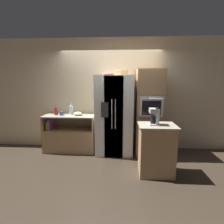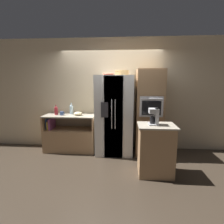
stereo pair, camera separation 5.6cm
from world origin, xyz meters
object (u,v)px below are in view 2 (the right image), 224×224
object	(u,v)px
mixing_bowl	(78,114)
bottle_short	(71,109)
wicker_basket	(122,73)
coffee_maker	(154,116)
bottle_tall	(56,110)
refrigerator	(114,115)
wall_oven	(149,112)
mug	(62,113)
fruit_bowl	(108,74)

from	to	relation	value
mixing_bowl	bottle_short	bearing A→B (deg)	148.70
wicker_basket	coffee_maker	distance (m)	1.40
wicker_basket	bottle_tall	bearing A→B (deg)	178.08
bottle_tall	refrigerator	bearing A→B (deg)	-2.52
wall_oven	mixing_bowl	world-z (taller)	wall_oven
coffee_maker	wall_oven	bearing A→B (deg)	88.24
wall_oven	mug	bearing A→B (deg)	-180.00
fruit_bowl	mug	size ratio (longest dim) A/B	2.12
wicker_basket	bottle_tall	xyz separation A→B (m)	(-1.63, 0.05, -0.91)
refrigerator	mug	xyz separation A→B (m)	(-1.30, 0.03, 0.02)
fruit_bowl	bottle_short	world-z (taller)	fruit_bowl
refrigerator	bottle_short	distance (m)	1.12
wicker_basket	fruit_bowl	bearing A→B (deg)	-165.40
wicker_basket	mixing_bowl	distance (m)	1.45
bottle_short	mug	xyz separation A→B (m)	(-0.20, -0.14, -0.08)
wall_oven	fruit_bowl	world-z (taller)	wall_oven
mixing_bowl	coffee_maker	distance (m)	1.97
fruit_bowl	bottle_tall	bearing A→B (deg)	174.22
mixing_bowl	refrigerator	bearing A→B (deg)	-3.13
bottle_short	wicker_basket	bearing A→B (deg)	-7.26
mixing_bowl	coffee_maker	world-z (taller)	coffee_maker
wall_oven	wicker_basket	bearing A→B (deg)	-178.50
wall_oven	mug	size ratio (longest dim) A/B	16.46
fruit_bowl	mug	bearing A→B (deg)	175.29
wicker_basket	mixing_bowl	world-z (taller)	wicker_basket
mixing_bowl	wicker_basket	bearing A→B (deg)	-2.13
fruit_bowl	coffee_maker	distance (m)	1.50
coffee_maker	bottle_short	bearing A→B (deg)	149.39
mixing_bowl	coffee_maker	bearing A→B (deg)	-30.53
bottle_tall	mixing_bowl	distance (m)	0.56
fruit_bowl	bottle_tall	xyz separation A→B (m)	(-1.32, 0.13, -0.88)
wall_oven	mixing_bowl	xyz separation A→B (m)	(-1.72, 0.02, -0.05)
fruit_bowl	refrigerator	bearing A→B (deg)	26.85
bottle_tall	bottle_short	xyz separation A→B (m)	(0.36, 0.11, 0.01)
refrigerator	fruit_bowl	world-z (taller)	fruit_bowl
wall_oven	bottle_short	xyz separation A→B (m)	(-1.92, 0.14, 0.03)
refrigerator	mug	bearing A→B (deg)	178.84
bottle_tall	mixing_bowl	bearing A→B (deg)	-1.53
wall_oven	coffee_maker	size ratio (longest dim) A/B	6.71
refrigerator	bottle_tall	size ratio (longest dim) A/B	7.44
refrigerator	coffee_maker	bearing A→B (deg)	-50.27
wicker_basket	bottle_tall	size ratio (longest dim) A/B	1.30
mug	mixing_bowl	size ratio (longest dim) A/B	0.59
wicker_basket	mixing_bowl	bearing A→B (deg)	177.87
bottle_tall	bottle_short	bearing A→B (deg)	16.73
fruit_bowl	mug	world-z (taller)	fruit_bowl
mug	mixing_bowl	distance (m)	0.40
wicker_basket	coffee_maker	size ratio (longest dim) A/B	1.09
coffee_maker	wicker_basket	bearing A→B (deg)	122.97
mixing_bowl	coffee_maker	size ratio (longest dim) A/B	0.69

